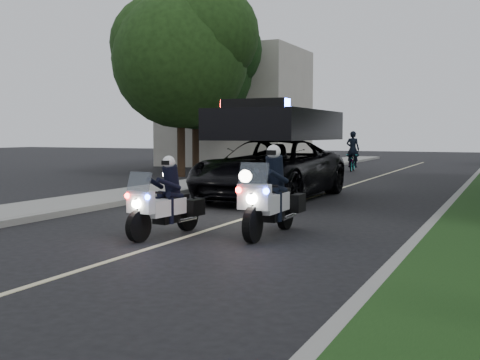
% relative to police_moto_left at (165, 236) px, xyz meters
% --- Properties ---
extents(ground, '(120.00, 120.00, 0.00)m').
position_rel_police_moto_left_xyz_m(ground, '(0.42, -2.60, 0.00)').
color(ground, black).
rests_on(ground, ground).
extents(curb_right, '(0.20, 60.00, 0.15)m').
position_rel_police_moto_left_xyz_m(curb_right, '(4.52, 7.40, 0.07)').
color(curb_right, gray).
rests_on(curb_right, ground).
extents(grass_verge, '(1.20, 60.00, 0.16)m').
position_rel_police_moto_left_xyz_m(grass_verge, '(5.22, 7.40, 0.08)').
color(grass_verge, '#193814').
rests_on(grass_verge, ground).
extents(curb_left, '(0.20, 60.00, 0.15)m').
position_rel_police_moto_left_xyz_m(curb_left, '(-3.68, 7.40, 0.07)').
color(curb_left, gray).
rests_on(curb_left, ground).
extents(sidewalk_left, '(2.00, 60.00, 0.16)m').
position_rel_police_moto_left_xyz_m(sidewalk_left, '(-4.78, 7.40, 0.08)').
color(sidewalk_left, gray).
rests_on(sidewalk_left, ground).
extents(building_far, '(8.00, 6.00, 7.00)m').
position_rel_police_moto_left_xyz_m(building_far, '(-9.58, 23.40, 3.50)').
color(building_far, '#A8A396').
rests_on(building_far, ground).
extents(lane_marking, '(0.12, 50.00, 0.01)m').
position_rel_police_moto_left_xyz_m(lane_marking, '(0.42, 7.40, 0.00)').
color(lane_marking, '#BFB78C').
rests_on(lane_marking, ground).
extents(police_moto_left, '(0.83, 1.87, 1.54)m').
position_rel_police_moto_left_xyz_m(police_moto_left, '(0.00, 0.00, 0.00)').
color(police_moto_left, white).
rests_on(police_moto_left, ground).
extents(police_moto_right, '(0.74, 2.06, 1.75)m').
position_rel_police_moto_left_xyz_m(police_moto_right, '(1.80, 0.91, 0.00)').
color(police_moto_right, silver).
rests_on(police_moto_right, ground).
extents(police_suv, '(3.09, 6.50, 3.14)m').
position_rel_police_moto_left_xyz_m(police_suv, '(-0.59, 6.90, 0.00)').
color(police_suv, black).
rests_on(police_suv, ground).
extents(bicycle, '(0.81, 1.76, 0.89)m').
position_rel_police_moto_left_xyz_m(bicycle, '(-1.60, 20.84, 0.00)').
color(bicycle, black).
rests_on(bicycle, ground).
extents(cyclist, '(0.70, 0.48, 1.89)m').
position_rel_police_moto_left_xyz_m(cyclist, '(-1.60, 20.84, 0.00)').
color(cyclist, black).
rests_on(cyclist, ground).
extents(tree_left_near, '(6.76, 6.76, 10.20)m').
position_rel_police_moto_left_xyz_m(tree_left_near, '(-7.71, 13.70, 0.00)').
color(tree_left_near, '#204216').
rests_on(tree_left_near, ground).
extents(tree_left_far, '(6.85, 6.85, 10.12)m').
position_rel_police_moto_left_xyz_m(tree_left_far, '(-9.32, 17.94, 0.00)').
color(tree_left_far, black).
rests_on(tree_left_far, ground).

